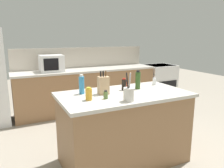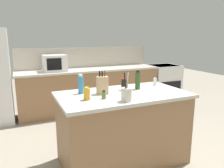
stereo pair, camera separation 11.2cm
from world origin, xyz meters
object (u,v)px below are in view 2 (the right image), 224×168
object	(u,v)px
utensil_crock	(126,94)
soy_sauce_bottle	(124,85)
range_oven	(163,82)
salt_shaker	(155,82)
knife_block	(102,85)
spice_jar_paprika	(125,85)
spice_jar_oregano	(104,95)
olive_oil_bottle	(138,80)
dish_soap_bottle	(81,85)
honey_jar	(87,94)
microwave	(55,63)

from	to	relation	value
utensil_crock	soy_sauce_bottle	distance (m)	0.51
range_oven	salt_shaker	xyz separation A→B (m)	(-1.66, -1.97, 0.53)
range_oven	knife_block	distance (m)	3.37
spice_jar_paprika	spice_jar_oregano	distance (m)	0.58
spice_jar_paprika	olive_oil_bottle	world-z (taller)	olive_oil_bottle
dish_soap_bottle	knife_block	bearing A→B (deg)	-27.61
honey_jar	olive_oil_bottle	bearing A→B (deg)	15.37
range_oven	knife_block	bearing A→B (deg)	-140.24
olive_oil_bottle	salt_shaker	bearing A→B (deg)	16.79
utensil_crock	olive_oil_bottle	distance (m)	0.60
salt_shaker	honey_jar	size ratio (longest dim) A/B	0.78
microwave	spice_jar_oregano	bearing A→B (deg)	-86.20
soy_sauce_bottle	honey_jar	xyz separation A→B (m)	(-0.59, -0.24, -0.01)
knife_block	spice_jar_paprika	xyz separation A→B (m)	(0.40, 0.14, -0.06)
spice_jar_oregano	honey_jar	distance (m)	0.20
spice_jar_paprika	honey_jar	distance (m)	0.73
knife_block	utensil_crock	xyz separation A→B (m)	(0.13, -0.40, -0.03)
spice_jar_paprika	honey_jar	size ratio (longest dim) A/B	0.76
microwave	utensil_crock	size ratio (longest dim) A/B	1.44
knife_block	spice_jar_paprika	distance (m)	0.43
knife_block	utensil_crock	size ratio (longest dim) A/B	0.91
olive_oil_bottle	utensil_crock	bearing A→B (deg)	-132.25
spice_jar_paprika	utensil_crock	bearing A→B (deg)	-116.43
knife_block	soy_sauce_bottle	bearing A→B (deg)	16.02
dish_soap_bottle	spice_jar_paprika	bearing A→B (deg)	1.55
olive_oil_bottle	honey_jar	distance (m)	0.82
spice_jar_oregano	olive_oil_bottle	bearing A→B (deg)	22.79
olive_oil_bottle	knife_block	bearing A→B (deg)	-175.57
olive_oil_bottle	range_oven	bearing A→B (deg)	45.87
range_oven	honey_jar	world-z (taller)	honey_jar
spice_jar_paprika	soy_sauce_bottle	bearing A→B (deg)	-131.83
utensil_crock	dish_soap_bottle	distance (m)	0.64
range_oven	knife_block	xyz separation A→B (m)	(-2.55, -2.12, 0.59)
dish_soap_bottle	honey_jar	xyz separation A→B (m)	(-0.02, -0.30, -0.05)
utensil_crock	honey_jar	distance (m)	0.45
knife_block	honey_jar	bearing A→B (deg)	-140.70
olive_oil_bottle	spice_jar_oregano	bearing A→B (deg)	-157.21
utensil_crock	spice_jar_paprika	distance (m)	0.61
dish_soap_bottle	microwave	bearing A→B (deg)	89.41
microwave	honey_jar	distance (m)	2.30
knife_block	microwave	bearing A→B (deg)	100.83
range_oven	utensil_crock	size ratio (longest dim) A/B	2.87
soy_sauce_bottle	honey_jar	bearing A→B (deg)	-157.72
spice_jar_paprika	honey_jar	bearing A→B (deg)	-154.12
utensil_crock	olive_oil_bottle	world-z (taller)	utensil_crock
utensil_crock	spice_jar_oregano	size ratio (longest dim) A/B	3.27
dish_soap_bottle	spice_jar_paprika	world-z (taller)	dish_soap_bottle
dish_soap_bottle	honey_jar	bearing A→B (deg)	-93.36
spice_jar_oregano	honey_jar	xyz separation A→B (m)	(-0.19, 0.03, 0.02)
range_oven	olive_oil_bottle	size ratio (longest dim) A/B	3.56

